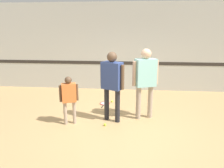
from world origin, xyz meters
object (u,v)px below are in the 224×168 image
person_instructor (112,79)px  tennis_ball_near_instructor (105,125)px  person_student_left (69,95)px  racket_spare_on_floor (105,104)px  tennis_ball_by_spare_racket (112,101)px  person_student_right (145,76)px

person_instructor → tennis_ball_near_instructor: person_instructor is taller
person_student_left → person_instructor: bearing=-4.7°
racket_spare_on_floor → person_student_left: bearing=-17.0°
tennis_ball_near_instructor → tennis_ball_by_spare_racket: (0.01, 1.74, 0.00)m
person_student_left → racket_spare_on_floor: 1.81m
racket_spare_on_floor → tennis_ball_by_spare_racket: tennis_ball_by_spare_racket is taller
person_instructor → racket_spare_on_floor: bearing=131.5°
racket_spare_on_floor → person_instructor: bearing=22.4°
person_instructor → person_student_right: size_ratio=0.97×
person_student_right → tennis_ball_by_spare_racket: bearing=-71.2°
person_student_left → person_student_right: size_ratio=0.66×
tennis_ball_near_instructor → person_student_left: bearing=176.5°
tennis_ball_by_spare_racket → person_instructor: bearing=-84.7°
tennis_ball_near_instructor → person_student_right: bearing=31.5°
person_instructor → racket_spare_on_floor: size_ratio=3.14×
person_instructor → person_student_left: person_instructor is taller
person_student_left → tennis_ball_near_instructor: (0.87, -0.05, -0.70)m
person_instructor → tennis_ball_near_instructor: 1.11m
tennis_ball_by_spare_racket → tennis_ball_near_instructor: bearing=-90.3°
racket_spare_on_floor → tennis_ball_near_instructor: bearing=14.2°
racket_spare_on_floor → tennis_ball_near_instructor: (0.21, -1.57, 0.02)m
person_student_right → racket_spare_on_floor: size_ratio=3.25×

